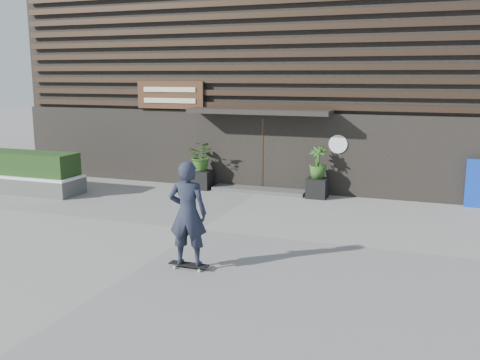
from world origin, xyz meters
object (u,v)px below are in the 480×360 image
at_px(planter_pot_left, 202,180).
at_px(planter_pot_right, 317,188).
at_px(skateboarder, 188,214).
at_px(raised_bed, 29,184).

xyz_separation_m(planter_pot_left, planter_pot_right, (3.80, 0.00, 0.00)).
distance_m(planter_pot_right, skateboarder, 6.99).
xyz_separation_m(planter_pot_right, skateboarder, (-0.99, -6.88, 0.79)).
relative_size(planter_pot_right, skateboarder, 0.29).
bearing_deg(raised_bed, planter_pot_left, 25.47).
xyz_separation_m(planter_pot_right, raised_bed, (-8.75, -2.36, -0.05)).
distance_m(planter_pot_left, planter_pot_right, 3.80).
height_order(planter_pot_left, planter_pot_right, same).
bearing_deg(raised_bed, planter_pot_right, 15.08).
xyz_separation_m(planter_pot_left, skateboarder, (2.81, -6.88, 0.79)).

